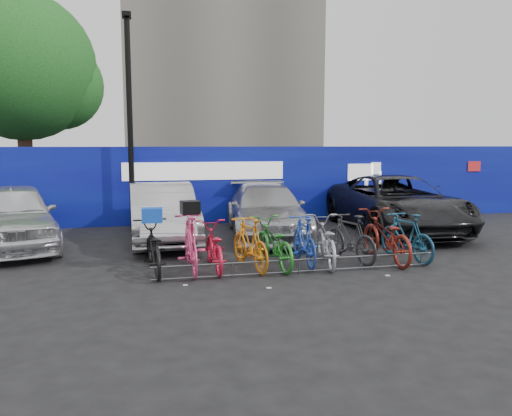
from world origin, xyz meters
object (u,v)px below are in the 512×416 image
object	(u,v)px
bike_9	(406,236)
bike_rack	(299,266)
car_0	(12,216)
bike_3	(250,243)
bike_4	(273,243)
car_1	(162,213)
bike_5	(304,240)
bike_8	(385,236)
bike_2	(214,247)
car_3	(396,204)
bike_1	(191,243)
bike_6	(325,241)
lamppost	(130,116)
car_2	(266,211)
bike_7	(350,238)
bike_0	(153,248)
tree	(28,71)

from	to	relation	value
bike_9	bike_rack	bearing A→B (deg)	2.62
car_0	bike_9	xyz separation A→B (m)	(8.52, -3.15, -0.27)
car_0	bike_3	distance (m)	6.01
bike_4	car_1	bearing A→B (deg)	-64.46
bike_5	bike_8	xyz separation A→B (m)	(1.77, -0.10, 0.03)
car_1	bike_3	bearing A→B (deg)	-66.37
bike_8	bike_3	bearing A→B (deg)	-0.26
bike_2	car_3	bearing A→B (deg)	-150.77
car_1	bike_8	bearing A→B (deg)	-37.97
bike_1	bike_5	distance (m)	2.33
bike_1	bike_5	size ratio (longest dim) A/B	1.11
car_0	car_3	bearing A→B (deg)	-13.86
bike_6	bike_3	bearing A→B (deg)	11.38
bike_4	bike_6	xyz separation A→B (m)	(1.10, -0.03, 0.00)
lamppost	bike_6	distance (m)	7.25
bike_9	car_2	bearing A→B (deg)	-66.97
bike_2	bike_7	world-z (taller)	bike_7
bike_2	bike_7	size ratio (longest dim) A/B	1.04
bike_3	bike_6	distance (m)	1.60
bike_0	bike_1	size ratio (longest dim) A/B	1.00
tree	bike_7	bearing A→B (deg)	-50.64
lamppost	bike_6	world-z (taller)	lamppost
bike_6	bike_9	distance (m)	1.84
bike_rack	bike_1	bearing A→B (deg)	162.82
lamppost	bike_rack	xyz separation A→B (m)	(3.20, -6.00, -3.11)
bike_6	bike_7	world-z (taller)	bike_7
bike_0	car_2	bearing A→B (deg)	-137.57
car_3	bike_1	xyz separation A→B (m)	(-6.17, -3.34, -0.22)
car_2	bike_9	xyz separation A→B (m)	(2.25, -3.41, -0.18)
car_3	car_1	bearing A→B (deg)	-175.96
car_2	bike_2	xyz separation A→B (m)	(-1.90, -3.33, -0.23)
lamppost	bike_0	size ratio (longest dim) A/B	3.23
tree	bike_rack	xyz separation A→B (m)	(6.77, -10.66, -4.91)
bike_3	tree	bearing A→B (deg)	-70.32
tree	bike_8	distance (m)	14.16
car_0	bike_1	size ratio (longest dim) A/B	2.43
car_2	bike_6	distance (m)	3.45
car_3	bike_rack	bearing A→B (deg)	-133.03
lamppost	bike_rack	distance (m)	7.48
bike_2	bike_5	world-z (taller)	bike_5
bike_rack	bike_6	world-z (taller)	bike_6
bike_0	bike_7	world-z (taller)	bike_7
car_2	lamppost	bearing A→B (deg)	157.17
car_1	bike_4	distance (m)	3.88
lamppost	bike_6	bearing A→B (deg)	-53.88
car_1	bike_2	distance (m)	3.33
bike_2	bike_3	world-z (taller)	bike_3
bike_4	bike_9	bearing A→B (deg)	172.66
bike_rack	car_3	bearing A→B (deg)	43.60
bike_rack	car_0	xyz separation A→B (m)	(-5.93, 3.75, 0.62)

